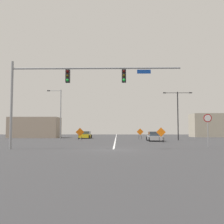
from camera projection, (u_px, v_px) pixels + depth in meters
The scene contains 13 objects.
ground at pixel (114, 149), 21.26m from camera, with size 150.91×150.91×0.00m, color #38383A.
road_centre_stripe at pixel (116, 137), 63.08m from camera, with size 0.16×83.84×0.01m.
traffic_signal_assembly at pixel (68, 83), 21.68m from camera, with size 13.76×0.44×7.14m.
stop_sign at pixel (208, 124), 24.77m from camera, with size 0.76×0.07×3.02m.
street_lamp_far_left at pixel (178, 111), 40.86m from camera, with size 4.42×0.24×7.39m.
street_lamp_near_left at pixel (60, 112), 44.44m from camera, with size 2.39×0.24×8.25m.
construction_sign_right_shoulder at pixel (161, 133), 33.11m from camera, with size 1.15×0.32×1.87m.
construction_sign_median_far at pixel (80, 133), 41.25m from camera, with size 1.30×0.27×1.89m.
construction_sign_left_lane at pixel (140, 132), 44.57m from camera, with size 1.13×0.10×1.82m.
car_yellow_mid at pixel (85, 135), 49.85m from camera, with size 2.13×4.59×1.32m.
car_silver_near at pixel (155, 137), 37.59m from camera, with size 2.06×4.56×1.32m.
roadside_building_east at pixel (207, 125), 60.49m from camera, with size 6.79×5.31×5.23m.
roadside_building_west at pixel (35, 128), 54.18m from camera, with size 9.71×5.21×4.11m.
Camera 1 is at (0.31, -21.41, 1.51)m, focal length 42.99 mm.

